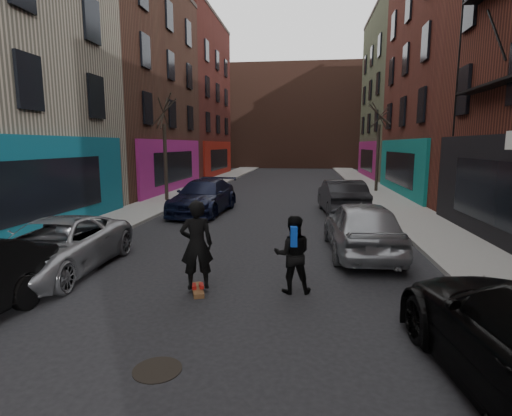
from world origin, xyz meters
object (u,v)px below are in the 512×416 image
(parked_left_far, at_px, (55,247))
(pedestrian, at_px, (293,254))
(tree_right_far, at_px, (378,139))
(parked_right_far, at_px, (362,227))
(skateboarder, at_px, (197,245))
(manhole, at_px, (157,370))
(skateboard, at_px, (198,290))
(tree_left_far, at_px, (165,141))
(parked_right_end, at_px, (342,197))
(parked_left_end, at_px, (203,197))

(parked_left_far, xyz_separation_m, pedestrian, (5.91, -0.57, 0.18))
(tree_right_far, bearing_deg, pedestrian, -104.42)
(parked_left_far, xyz_separation_m, parked_right_far, (7.80, 2.80, 0.13))
(skateboarder, height_order, manhole, skateboarder)
(parked_right_far, relative_size, pedestrian, 2.79)
(skateboard, relative_size, manhole, 1.14)
(tree_left_far, height_order, parked_right_end, tree_left_far)
(parked_right_far, relative_size, skateboarder, 2.45)
(manhole, bearing_deg, skateboard, 94.65)
(tree_left_far, bearing_deg, tree_right_far, 25.82)
(manhole, bearing_deg, pedestrian, 61.63)
(skateboard, relative_size, skateboarder, 0.42)
(parked_left_far, bearing_deg, parked_right_far, 17.51)
(tree_right_far, height_order, skateboarder, tree_right_far)
(parked_left_end, distance_m, pedestrian, 10.67)
(tree_left_far, bearing_deg, pedestrian, -60.03)
(tree_right_far, height_order, pedestrian, tree_right_far)
(tree_left_far, relative_size, parked_right_far, 1.38)
(skateboarder, distance_m, manhole, 3.23)
(parked_left_end, relative_size, manhole, 7.66)
(skateboarder, height_order, pedestrian, skateboarder)
(manhole, bearing_deg, parked_right_far, 61.13)
(skateboard, xyz_separation_m, pedestrian, (2.04, 0.29, 0.80))
(parked_left_far, bearing_deg, tree_right_far, 57.44)
(tree_right_far, xyz_separation_m, parked_right_far, (-3.00, -15.66, -2.73))
(tree_left_far, height_order, manhole, tree_left_far)
(parked_left_end, relative_size, parked_right_end, 1.11)
(parked_right_far, xyz_separation_m, skateboarder, (-3.93, -3.65, 0.26))
(parked_right_end, bearing_deg, manhole, 69.73)
(parked_left_far, bearing_deg, pedestrian, -7.69)
(parked_left_end, relative_size, parked_right_far, 1.13)
(parked_left_end, bearing_deg, parked_right_end, 9.19)
(pedestrian, bearing_deg, parked_right_far, -125.43)
(tree_left_far, height_order, pedestrian, tree_left_far)
(skateboarder, relative_size, manhole, 2.75)
(tree_left_far, distance_m, parked_right_end, 10.12)
(skateboard, bearing_deg, skateboarder, 0.00)
(parked_left_end, bearing_deg, tree_right_far, 48.59)
(tree_left_far, height_order, parked_left_far, tree_left_far)
(tree_right_far, bearing_deg, skateboarder, -109.76)
(pedestrian, bearing_deg, tree_left_far, -66.11)
(skateboarder, relative_size, pedestrian, 1.14)
(parked_right_far, xyz_separation_m, pedestrian, (-1.89, -3.36, 0.05))
(parked_left_end, distance_m, manhole, 13.30)
(tree_left_far, xyz_separation_m, parked_left_end, (3.00, -3.34, -2.60))
(skateboard, bearing_deg, parked_left_end, 84.28)
(parked_right_end, xyz_separation_m, pedestrian, (-1.89, -10.28, 0.06))
(tree_right_far, distance_m, parked_right_end, 9.63)
(parked_left_end, bearing_deg, parked_left_far, -94.97)
(skateboarder, bearing_deg, manhole, 75.02)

